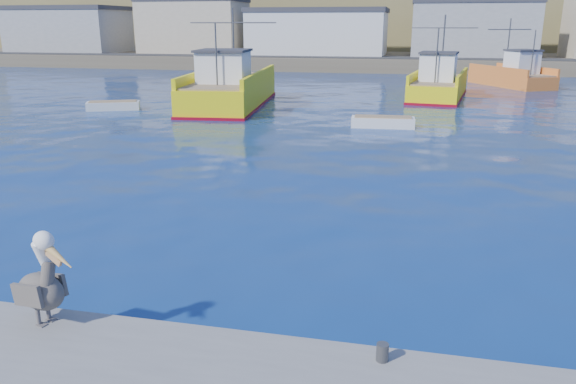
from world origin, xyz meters
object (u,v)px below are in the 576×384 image
object	(u,v)px
trawler_yellow_a	(230,89)
skiff_left	(113,106)
trawler_yellow_b	(438,85)
boat_orange	(513,75)
skiff_mid	(383,123)
pelican	(42,284)

from	to	relation	value
trawler_yellow_a	skiff_left	size ratio (longest dim) A/B	3.86
skiff_left	trawler_yellow_b	bearing A→B (deg)	27.88
trawler_yellow_b	boat_orange	distance (m)	12.60
skiff_mid	trawler_yellow_a	bearing A→B (deg)	150.08
skiff_left	pelican	world-z (taller)	pelican
trawler_yellow_b	boat_orange	world-z (taller)	trawler_yellow_b
trawler_yellow_b	boat_orange	xyz separation A→B (m)	(7.13, 10.39, 0.05)
trawler_yellow_a	skiff_mid	distance (m)	13.04
trawler_yellow_a	boat_orange	xyz separation A→B (m)	(21.90, 18.28, -0.11)
boat_orange	pelican	world-z (taller)	boat_orange
boat_orange	skiff_left	size ratio (longest dim) A/B	2.58
skiff_mid	pelican	world-z (taller)	pelican
skiff_left	boat_orange	bearing A→B (deg)	37.11
trawler_yellow_b	skiff_mid	bearing A→B (deg)	-103.68
boat_orange	trawler_yellow_b	bearing A→B (deg)	-124.47
trawler_yellow_a	trawler_yellow_b	xyz separation A→B (m)	(14.77, 7.89, -0.16)
boat_orange	pelican	xyz separation A→B (m)	(-15.20, -49.15, 0.21)
trawler_yellow_a	trawler_yellow_b	size ratio (longest dim) A/B	1.27
boat_orange	skiff_mid	xyz separation A→B (m)	(-10.63, -24.76, -0.82)
skiff_mid	pelican	distance (m)	24.83
boat_orange	pelican	size ratio (longest dim) A/B	5.27
skiff_left	pelican	size ratio (longest dim) A/B	2.04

